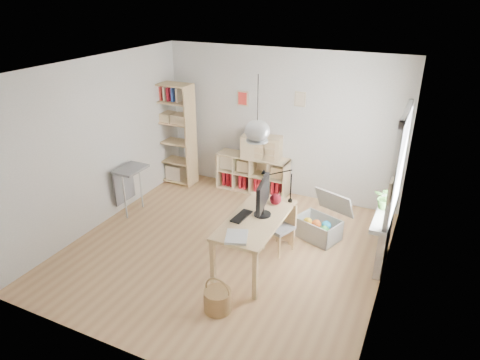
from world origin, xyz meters
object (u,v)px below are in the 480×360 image
at_px(desk, 256,224).
at_px(tall_bookshelf, 174,130).
at_px(cube_shelf, 252,176).
at_px(storage_chest, 321,224).
at_px(drawer_chest, 262,147).
at_px(monitor, 263,196).
at_px(chair, 281,224).

relative_size(desk, tall_bookshelf, 0.75).
bearing_deg(cube_shelf, tall_bookshelf, -169.81).
bearing_deg(storage_chest, tall_bookshelf, -174.27).
height_order(storage_chest, drawer_chest, drawer_chest).
distance_m(cube_shelf, monitor, 2.48).
height_order(cube_shelf, storage_chest, cube_shelf).
height_order(desk, tall_bookshelf, tall_bookshelf).
relative_size(desk, storage_chest, 1.65).
distance_m(tall_bookshelf, chair, 3.19).
bearing_deg(monitor, tall_bookshelf, 135.11).
relative_size(cube_shelf, monitor, 2.33).
height_order(cube_shelf, drawer_chest, drawer_chest).
xyz_separation_m(cube_shelf, storage_chest, (1.67, -1.11, -0.07)).
distance_m(chair, storage_chest, 0.78).
distance_m(cube_shelf, drawer_chest, 0.66).
xyz_separation_m(monitor, drawer_chest, (-0.88, 2.07, -0.12)).
height_order(desk, drawer_chest, drawer_chest).
bearing_deg(tall_bookshelf, storage_chest, -14.35).
height_order(cube_shelf, monitor, monitor).
distance_m(storage_chest, monitor, 1.43).
distance_m(desk, chair, 0.60).
distance_m(desk, drawer_chest, 2.36).
xyz_separation_m(cube_shelf, tall_bookshelf, (-1.56, -0.28, 0.79)).
relative_size(tall_bookshelf, monitor, 3.33).
distance_m(desk, storage_chest, 1.37).
bearing_deg(chair, cube_shelf, 146.13).
relative_size(desk, drawer_chest, 2.05).
relative_size(tall_bookshelf, drawer_chest, 2.73).
xyz_separation_m(chair, monitor, (-0.14, -0.40, 0.61)).
relative_size(chair, monitor, 1.25).
relative_size(cube_shelf, chair, 1.86).
height_order(tall_bookshelf, storage_chest, tall_bookshelf).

